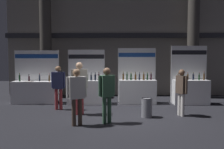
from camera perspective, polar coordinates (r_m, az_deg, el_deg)
name	(u,v)px	position (r m, az deg, el deg)	size (l,w,h in m)	color
ground_plane	(121,118)	(7.79, 2.27, -10.56)	(24.00, 24.00, 0.00)	black
hall_colonnade	(119,42)	(12.18, 1.72, 8.09)	(11.69, 1.17, 5.68)	gray
exhibitor_booth_0	(35,90)	(10.63, -18.43, -3.61)	(1.97, 0.73, 2.31)	white
exhibitor_booth_1	(86,90)	(10.04, -6.50, -3.74)	(1.61, 0.66, 2.33)	white
exhibitor_booth_2	(137,89)	(10.12, 6.24, -3.61)	(1.66, 0.66, 2.41)	white
exhibitor_booth_3	(190,89)	(10.47, 18.76, -3.48)	(1.55, 0.66, 2.50)	white
trash_bin	(147,108)	(7.84, 8.57, -8.08)	(0.36, 0.36, 0.65)	slate
visitor_0	(107,90)	(6.93, -1.28, -3.95)	(0.49, 0.38, 1.68)	#33563D
visitor_1	(79,83)	(8.08, -8.06, -2.08)	(0.53, 0.44, 1.83)	maroon
visitor_2	(181,89)	(8.18, 16.76, -3.41)	(0.34, 0.48, 1.59)	silver
visitor_3	(77,92)	(6.76, -8.71, -4.20)	(0.57, 0.40, 1.66)	#47382D
visitor_4	(58,84)	(8.99, -13.10, -2.27)	(0.54, 0.24, 1.67)	maroon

